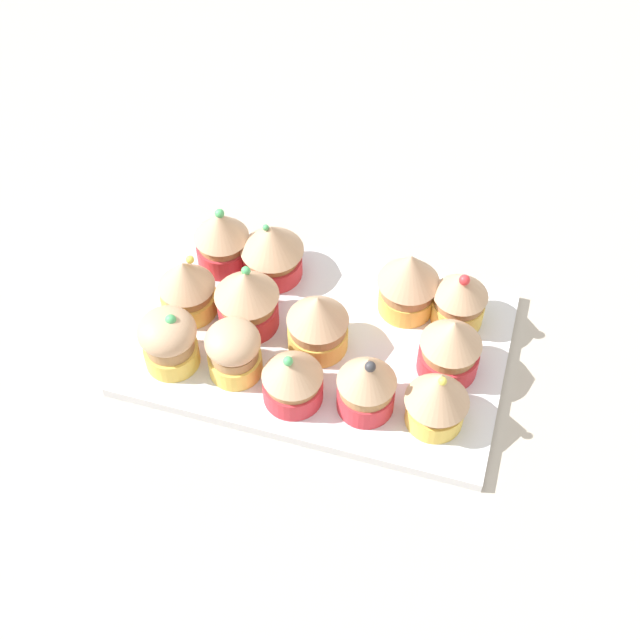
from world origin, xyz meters
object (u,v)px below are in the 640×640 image
cupcake_5 (316,321)px  baking_tray (320,342)px  cupcake_6 (248,296)px  cupcake_7 (187,285)px  cupcake_8 (438,397)px  cupcake_10 (292,377)px  cupcake_9 (367,383)px  cupcake_3 (221,238)px  cupcake_4 (450,349)px  cupcake_1 (409,281)px  cupcake_12 (169,340)px  cupcake_2 (272,249)px  cupcake_11 (234,350)px  cupcake_0 (460,297)px

cupcake_5 → baking_tray: bearing=-100.1°
cupcake_6 → cupcake_7: (6.40, 0.12, -0.29)cm
cupcake_8 → cupcake_10: 13.40cm
cupcake_8 → cupcake_9: cupcake_9 is taller
cupcake_3 → cupcake_6: bearing=128.1°
cupcake_4 → cupcake_8: 5.78cm
cupcake_1 → cupcake_6: (14.78, 6.10, -0.23)cm
cupcake_5 → cupcake_10: 6.57cm
cupcake_10 → cupcake_12: cupcake_12 is taller
baking_tray → cupcake_2: bearing=-44.5°
cupcake_6 → baking_tray: bearing=177.8°
cupcake_4 → cupcake_9: cupcake_9 is taller
cupcake_7 → cupcake_11: (-7.09, 6.11, -0.35)cm
cupcake_6 → cupcake_11: cupcake_6 is taller
cupcake_1 → cupcake_7: (21.18, 6.22, -0.52)cm
cupcake_7 → cupcake_12: bearing=96.8°
cupcake_1 → cupcake_7: bearing=16.4°
cupcake_9 → cupcake_12: 19.36cm
cupcake_3 → cupcake_8: size_ratio=1.01×
baking_tray → cupcake_6: 8.69cm
cupcake_6 → cupcake_1: bearing=-157.6°
cupcake_2 → cupcake_9: size_ratio=0.93×
cupcake_0 → cupcake_8: 12.37cm
cupcake_0 → cupcake_1: size_ratio=0.95×
cupcake_12 → cupcake_7: bearing=-83.2°
cupcake_9 → cupcake_12: bearing=0.7°
cupcake_1 → cupcake_10: size_ratio=1.15×
cupcake_5 → cupcake_12: cupcake_5 is taller
baking_tray → cupcake_10: bearing=85.9°
cupcake_0 → cupcake_2: size_ratio=1.03×
cupcake_2 → cupcake_7: bearing=46.2°
cupcake_2 → cupcake_6: (0.25, 6.81, 0.24)cm
cupcake_4 → cupcake_11: size_ratio=1.14×
cupcake_0 → cupcake_6: (20.08, 5.94, 0.25)cm
cupcake_0 → cupcake_10: cupcake_0 is taller
baking_tray → cupcake_8: cupcake_8 is taller
cupcake_0 → cupcake_5: size_ratio=1.01×
cupcake_2 → cupcake_3: size_ratio=0.94×
cupcake_7 → cupcake_12: cupcake_7 is taller
cupcake_3 → cupcake_5: cupcake_3 is taller
cupcake_7 → cupcake_12: (-0.81, 6.82, -0.13)cm
cupcake_10 → cupcake_0: bearing=-134.1°
cupcake_1 → baking_tray: bearing=41.1°
cupcake_4 → cupcake_7: cupcake_7 is taller
cupcake_0 → cupcake_2: 19.84cm
cupcake_3 → cupcake_6: size_ratio=0.98×
cupcake_5 → cupcake_11: cupcake_5 is taller
baking_tray → cupcake_0: (-12.61, -6.23, 4.17)cm
cupcake_4 → cupcake_7: size_ratio=0.98×
cupcake_5 → cupcake_7: 13.76cm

